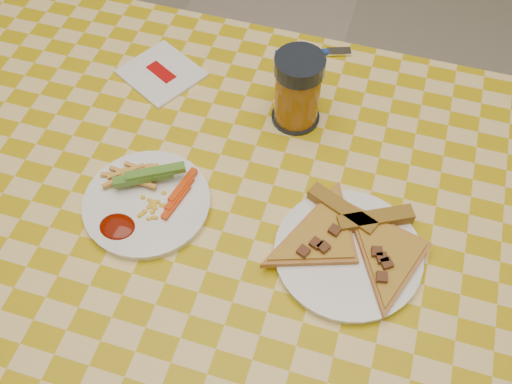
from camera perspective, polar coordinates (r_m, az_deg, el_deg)
ground at (r=1.58m, az=-1.57°, el=-16.91°), size 8.00×8.00×0.00m
table at (r=0.95m, az=-2.49°, el=-4.45°), size 1.28×0.88×0.76m
plate_left at (r=0.91m, az=-10.83°, el=-1.18°), size 0.21×0.21×0.01m
plate_right at (r=0.86m, az=9.16°, el=-6.16°), size 0.22×0.22×0.01m
fries_veggies at (r=0.90m, az=-11.13°, el=0.27°), size 0.17×0.16×0.04m
pizza_slices at (r=0.85m, az=9.71°, el=-4.81°), size 0.32×0.26×0.02m
drink_glass at (r=0.96m, az=4.18°, el=10.07°), size 0.08×0.08×0.14m
napkin at (r=1.10m, az=-9.44°, el=11.63°), size 0.17×0.17×0.01m
fork at (r=1.13m, az=5.83°, el=13.73°), size 0.14×0.06×0.01m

